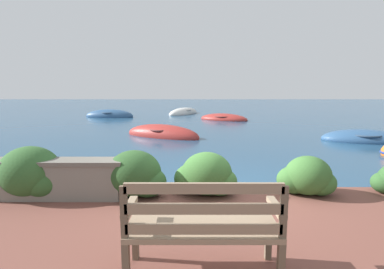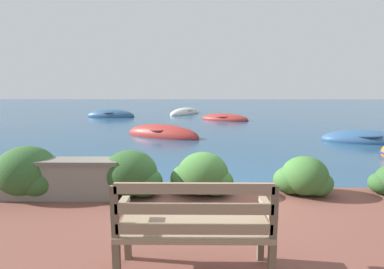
% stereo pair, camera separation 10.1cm
% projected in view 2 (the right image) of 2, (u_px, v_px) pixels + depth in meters
% --- Properties ---
extents(ground_plane, '(80.00, 80.00, 0.00)m').
position_uv_depth(ground_plane, '(211.00, 199.00, 5.12)').
color(ground_plane, navy).
extents(park_bench, '(1.38, 0.48, 0.93)m').
position_uv_depth(park_bench, '(194.00, 225.00, 2.64)').
color(park_bench, brown).
rests_on(park_bench, patio_terrace).
extents(stone_wall, '(2.17, 0.39, 0.60)m').
position_uv_depth(stone_wall, '(50.00, 178.00, 4.57)').
color(stone_wall, slate).
rests_on(stone_wall, patio_terrace).
extents(hedge_clump_far_left, '(1.16, 0.83, 0.79)m').
position_uv_depth(hedge_clump_far_left, '(27.00, 174.00, 4.66)').
color(hedge_clump_far_left, '#2D5628').
rests_on(hedge_clump_far_left, patio_terrace).
extents(hedge_clump_left, '(1.06, 0.76, 0.72)m').
position_uv_depth(hedge_clump_left, '(130.00, 176.00, 4.67)').
color(hedge_clump_left, '#284C23').
rests_on(hedge_clump_left, patio_terrace).
extents(hedge_clump_centre, '(1.00, 0.72, 0.68)m').
position_uv_depth(hedge_clump_centre, '(202.00, 176.00, 4.72)').
color(hedge_clump_centre, '#38662D').
rests_on(hedge_clump_centre, patio_terrace).
extents(hedge_clump_right, '(0.91, 0.65, 0.62)m').
position_uv_depth(hedge_clump_right, '(303.00, 178.00, 4.71)').
color(hedge_clump_right, '#38662D').
rests_on(hedge_clump_right, patio_terrace).
extents(rowboat_nearest, '(3.02, 1.87, 0.72)m').
position_uv_depth(rowboat_nearest, '(364.00, 140.00, 10.50)').
color(rowboat_nearest, '#2D517A').
rests_on(rowboat_nearest, ground_plane).
extents(rowboat_mid, '(3.25, 2.33, 0.82)m').
position_uv_depth(rowboat_mid, '(162.00, 135.00, 11.53)').
color(rowboat_mid, '#9E2D28').
rests_on(rowboat_mid, ground_plane).
extents(rowboat_far, '(3.07, 2.37, 0.64)m').
position_uv_depth(rowboat_far, '(225.00, 119.00, 17.20)').
color(rowboat_far, '#9E2D28').
rests_on(rowboat_far, ground_plane).
extents(rowboat_outer, '(3.13, 1.36, 0.85)m').
position_uv_depth(rowboat_outer, '(111.00, 116.00, 18.81)').
color(rowboat_outer, '#2D517A').
rests_on(rowboat_outer, ground_plane).
extents(rowboat_distant, '(2.55, 3.39, 0.77)m').
position_uv_depth(rowboat_distant, '(185.00, 113.00, 20.89)').
color(rowboat_distant, silver).
rests_on(rowboat_distant, ground_plane).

